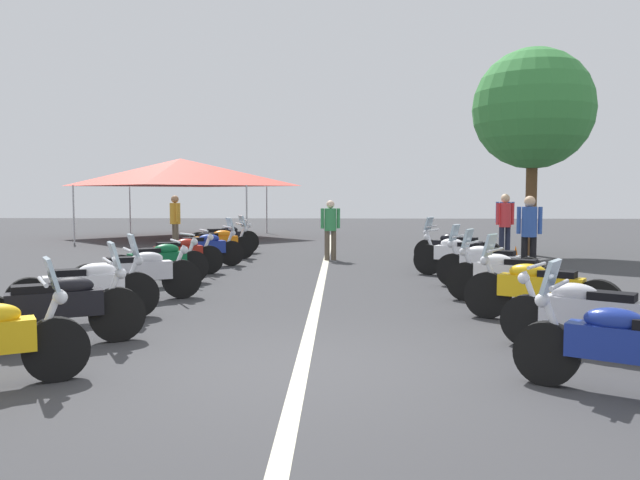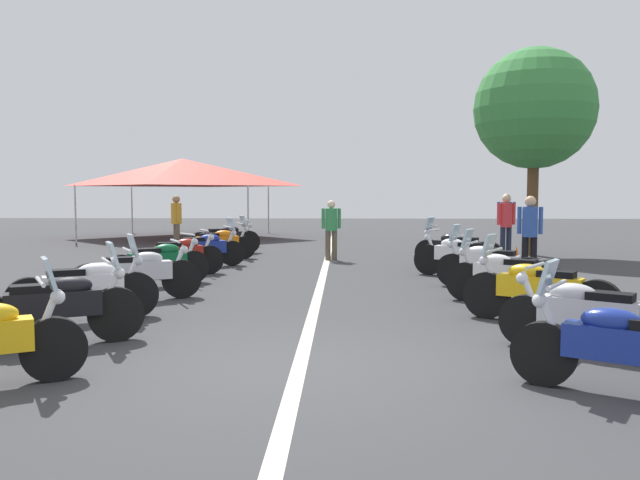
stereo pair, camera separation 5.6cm
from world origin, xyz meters
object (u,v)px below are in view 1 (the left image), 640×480
at_px(motorcycle_left_row_7, 217,243).
at_px(bystander_0, 505,219).
at_px(bystander_4, 529,229).
at_px(motorcycle_left_row_2, 87,288).
at_px(motorcycle_right_row_3, 505,275).
at_px(bystander_3, 505,221).
at_px(traffic_cone_0, 515,260).
at_px(motorcycle_left_row_1, 58,307).
at_px(motorcycle_right_row_4, 488,264).
at_px(motorcycle_left_row_3, 138,274).
at_px(motorcycle_left_row_5, 179,255).
at_px(bystander_2, 175,219).
at_px(motorcycle_left_row_8, 224,238).
at_px(motorcycle_right_row_5, 459,255).
at_px(motorcycle_right_row_0, 631,347).
at_px(motorcycle_right_row_1, 588,315).
at_px(motorcycle_right_row_2, 538,289).
at_px(motorcycle_left_row_4, 159,262).
at_px(motorcycle_right_row_6, 456,249).
at_px(event_tent, 181,172).
at_px(motorcycle_left_row_6, 203,248).
at_px(roadside_tree_0, 533,109).

distance_m(motorcycle_left_row_7, bystander_0, 8.38).
bearing_deg(bystander_0, bystander_4, -176.79).
distance_m(motorcycle_left_row_2, motorcycle_right_row_3, 6.48).
relative_size(bystander_3, bystander_4, 1.02).
bearing_deg(traffic_cone_0, motorcycle_left_row_1, 135.59).
height_order(motorcycle_right_row_3, motorcycle_right_row_4, motorcycle_right_row_3).
xyz_separation_m(motorcycle_left_row_3, bystander_0, (8.59, -8.21, 0.59)).
bearing_deg(motorcycle_left_row_5, bystander_2, 77.72).
xyz_separation_m(motorcycle_left_row_8, motorcycle_right_row_5, (-5.09, -6.02, -0.00)).
bearing_deg(motorcycle_left_row_5, motorcycle_right_row_0, -81.32).
bearing_deg(motorcycle_right_row_1, motorcycle_right_row_2, -55.15).
distance_m(motorcycle_left_row_4, motorcycle_left_row_8, 6.69).
distance_m(motorcycle_right_row_5, traffic_cone_0, 1.66).
bearing_deg(traffic_cone_0, motorcycle_right_row_6, 58.46).
bearing_deg(motorcycle_right_row_3, bystander_0, -75.85).
height_order(motorcycle_left_row_3, event_tent, event_tent).
xyz_separation_m(motorcycle_left_row_1, bystander_3, (10.53, -7.81, 0.57)).
bearing_deg(motorcycle_left_row_6, motorcycle_left_row_3, -118.12).
bearing_deg(motorcycle_left_row_6, bystander_2, 84.96).
xyz_separation_m(motorcycle_left_row_1, motorcycle_right_row_5, (6.63, -5.87, -0.01)).
distance_m(motorcycle_right_row_2, bystander_0, 10.48).
bearing_deg(traffic_cone_0, motorcycle_right_row_4, 155.08).
height_order(motorcycle_right_row_0, motorcycle_right_row_4, motorcycle_right_row_4).
height_order(motorcycle_left_row_7, bystander_3, bystander_3).
bearing_deg(motorcycle_right_row_1, bystander_0, -66.14).
relative_size(motorcycle_left_row_7, event_tent, 0.29).
relative_size(motorcycle_right_row_6, bystander_3, 1.11).
relative_size(motorcycle_right_row_4, bystander_2, 1.09).
xyz_separation_m(motorcycle_right_row_6, bystander_4, (-1.49, -1.30, 0.55)).
bearing_deg(motorcycle_right_row_6, event_tent, -19.28).
bearing_deg(bystander_3, motorcycle_left_row_3, -60.16).
bearing_deg(roadside_tree_0, motorcycle_right_row_6, 141.46).
bearing_deg(motorcycle_right_row_4, motorcycle_left_row_4, 26.71).
height_order(motorcycle_left_row_6, bystander_3, bystander_3).
distance_m(motorcycle_right_row_4, bystander_0, 7.30).
bearing_deg(event_tent, motorcycle_right_row_6, -138.67).
height_order(motorcycle_left_row_1, motorcycle_right_row_1, motorcycle_left_row_1).
xyz_separation_m(motorcycle_left_row_3, traffic_cone_0, (4.20, -7.38, -0.17)).
bearing_deg(traffic_cone_0, motorcycle_right_row_3, 162.99).
height_order(traffic_cone_0, bystander_0, bystander_0).
xyz_separation_m(motorcycle_right_row_5, motorcycle_right_row_6, (1.57, -0.21, 0.01)).
distance_m(motorcycle_left_row_2, event_tent, 17.58).
height_order(motorcycle_right_row_5, motorcycle_right_row_6, motorcycle_right_row_6).
bearing_deg(motorcycle_right_row_6, bystander_4, 160.35).
bearing_deg(motorcycle_left_row_3, motorcycle_left_row_4, 67.57).
relative_size(motorcycle_right_row_3, event_tent, 0.27).
bearing_deg(roadside_tree_0, bystander_2, 85.85).
bearing_deg(motorcycle_right_row_5, bystander_3, -86.56).
bearing_deg(motorcycle_left_row_5, motorcycle_left_row_3, -114.90).
relative_size(motorcycle_left_row_1, motorcycle_left_row_4, 1.08).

